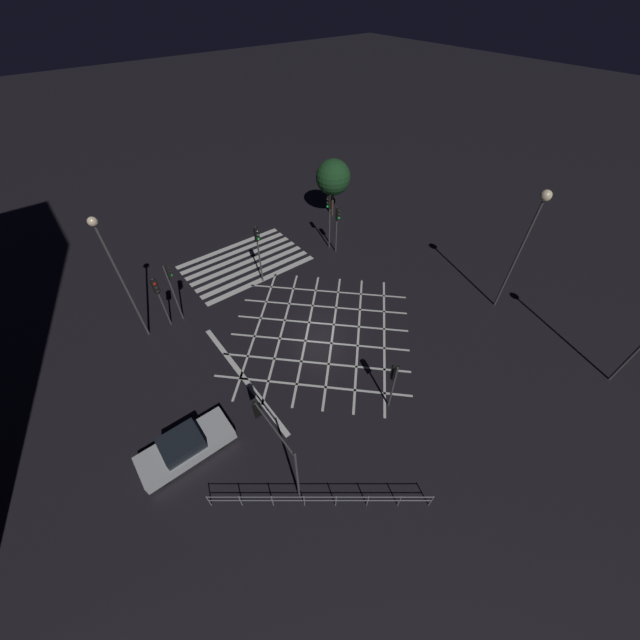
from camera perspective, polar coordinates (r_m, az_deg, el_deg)
The scene contains 14 objects.
ground_plane at distance 23.22m, azimuth -0.00°, elevation -2.02°, with size 200.00×200.00×0.00m, color black.
road_markings at distance 26.69m, azimuth -8.26°, elevation 4.97°, with size 14.07×19.73×0.01m.
traffic_light_se_cross at distance 23.97m, azimuth -24.41°, elevation 3.82°, with size 0.36×0.39×3.80m.
traffic_light_sw_main at distance 29.09m, azimuth 1.45°, elevation 16.87°, with size 0.39×0.36×4.57m.
traffic_light_se_main at distance 23.97m, azimuth -22.76°, elevation 5.61°, with size 0.39×0.36×4.34m.
traffic_light_ne_cross at distance 15.60m, azimuth -7.33°, elevation -18.11°, with size 0.36×3.11×4.30m.
traffic_light_median_south at distance 25.55m, azimuth -9.86°, elevation 11.81°, with size 0.36×0.39×4.57m.
traffic_light_sw_cross at distance 28.77m, azimuth 2.81°, elevation 15.52°, with size 0.36×0.39×3.95m.
traffic_light_median_north at distance 18.38m, azimuth 11.66°, elevation -9.09°, with size 0.36×0.39×3.33m.
street_lamp_east at distance 24.57m, azimuth 30.99°, elevation 13.36°, with size 0.63×0.63×8.39m.
street_lamp_west at distance 22.30m, azimuth -30.27°, elevation 8.10°, with size 0.49×0.49×8.34m.
street_tree_near at distance 33.92m, azimuth 2.12°, elevation 21.85°, with size 3.08×3.08×5.17m.
waiting_car at distance 19.28m, azimuth -20.74°, elevation -18.39°, with size 4.48×1.80×1.33m.
pedestrian_railing at distance 17.21m, azimuth -0.00°, elevation -26.83°, with size 7.66×6.00×1.05m.
Camera 1 is at (9.72, 12.43, 17.04)m, focal length 20.00 mm.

